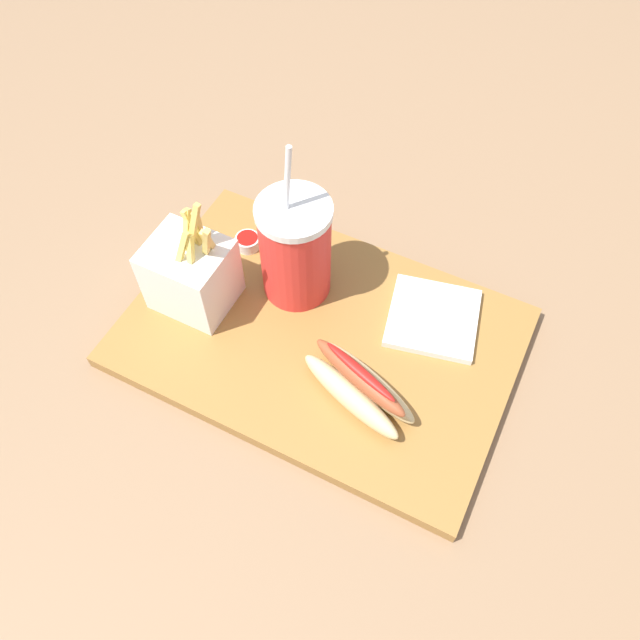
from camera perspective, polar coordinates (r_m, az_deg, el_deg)
ground_plane at (r=0.85m, az=0.00°, el=-2.25°), size 2.40×2.40×0.02m
food_tray at (r=0.83m, az=0.00°, el=-1.53°), size 0.49×0.33×0.02m
soda_cup at (r=0.81m, az=-2.23°, el=6.39°), size 0.09×0.09×0.24m
fries_basket at (r=0.83m, az=-11.51°, el=4.09°), size 0.10×0.09×0.17m
hot_dog_1 at (r=0.75m, az=3.48°, el=-5.91°), size 0.16×0.10×0.06m
ketchup_cup_1 at (r=0.92m, az=-3.61°, el=8.26°), size 0.04×0.04×0.02m
ketchup_cup_2 at (r=0.91m, az=-6.52°, el=7.03°), size 0.03×0.03×0.02m
napkin_stack at (r=0.84m, az=10.11°, el=0.19°), size 0.14×0.13×0.01m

